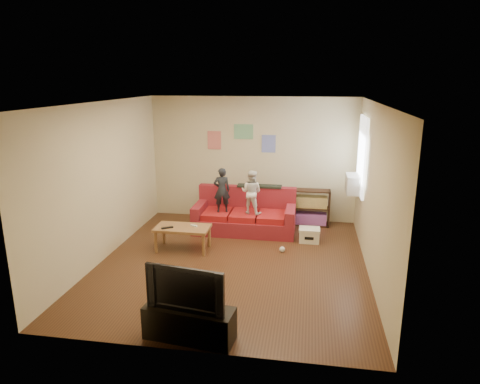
% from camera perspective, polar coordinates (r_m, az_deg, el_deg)
% --- Properties ---
extents(room_shell, '(4.52, 5.02, 2.72)m').
position_cam_1_polar(room_shell, '(7.00, -1.06, 0.71)').
color(room_shell, '#4B2B18').
rests_on(room_shell, ground).
extents(sofa, '(2.06, 0.95, 0.90)m').
position_cam_1_polar(sofa, '(8.86, 0.70, -3.26)').
color(sofa, maroon).
rests_on(sofa, ground).
extents(child_a, '(0.38, 0.30, 0.92)m').
position_cam_1_polar(child_a, '(8.61, -2.44, 0.26)').
color(child_a, black).
rests_on(child_a, sofa).
extents(child_b, '(0.50, 0.43, 0.89)m').
position_cam_1_polar(child_b, '(8.51, 1.52, -0.00)').
color(child_b, silver).
rests_on(child_b, sofa).
extents(coffee_table, '(0.99, 0.54, 0.44)m').
position_cam_1_polar(coffee_table, '(7.92, -7.66, -5.05)').
color(coffee_table, olive).
rests_on(coffee_table, ground).
extents(remote, '(0.21, 0.16, 0.02)m').
position_cam_1_polar(remote, '(7.86, -9.68, -4.71)').
color(remote, black).
rests_on(remote, coffee_table).
extents(game_controller, '(0.13, 0.07, 0.03)m').
position_cam_1_polar(game_controller, '(7.88, -6.18, -4.50)').
color(game_controller, silver).
rests_on(game_controller, coffee_table).
extents(bookshelf, '(0.98, 0.29, 0.78)m').
position_cam_1_polar(bookshelf, '(9.29, 8.84, -2.28)').
color(bookshelf, black).
rests_on(bookshelf, ground).
extents(window, '(0.04, 1.08, 1.48)m').
position_cam_1_polar(window, '(8.50, 15.95, 4.68)').
color(window, white).
rests_on(window, room_shell).
extents(ac_unit, '(0.28, 0.55, 0.35)m').
position_cam_1_polar(ac_unit, '(8.60, 14.89, 1.05)').
color(ac_unit, '#B7B2A3').
rests_on(ac_unit, window).
extents(artwork_left, '(0.30, 0.01, 0.40)m').
position_cam_1_polar(artwork_left, '(9.48, -3.45, 6.91)').
color(artwork_left, '#D87266').
rests_on(artwork_left, room_shell).
extents(artwork_center, '(0.42, 0.01, 0.32)m').
position_cam_1_polar(artwork_center, '(9.33, 0.47, 8.05)').
color(artwork_center, '#72B27F').
rests_on(artwork_center, room_shell).
extents(artwork_right, '(0.30, 0.01, 0.38)m').
position_cam_1_polar(artwork_right, '(9.30, 3.84, 6.43)').
color(artwork_right, '#727FCC').
rests_on(artwork_right, room_shell).
extents(file_box, '(0.40, 0.30, 0.28)m').
position_cam_1_polar(file_box, '(8.40, 9.22, -5.67)').
color(file_box, white).
rests_on(file_box, ground).
extents(tv_stand, '(1.13, 0.49, 0.41)m').
position_cam_1_polar(tv_stand, '(5.44, -6.77, -16.96)').
color(tv_stand, black).
rests_on(tv_stand, ground).
extents(television, '(0.99, 0.28, 0.56)m').
position_cam_1_polar(television, '(5.20, -6.93, -12.39)').
color(television, black).
rests_on(television, tv_stand).
extents(tissue, '(0.13, 0.13, 0.10)m').
position_cam_1_polar(tissue, '(7.89, 5.65, -7.63)').
color(tissue, silver).
rests_on(tissue, ground).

